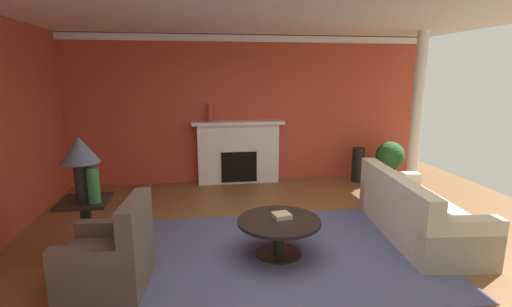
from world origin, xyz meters
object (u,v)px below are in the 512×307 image
Objects in this scene: vase_tall_corner at (358,165)px; vase_on_side_table at (94,185)px; armchair_near_window at (110,260)px; table_lamp at (80,156)px; sofa at (415,215)px; potted_plant at (390,158)px; vase_mantel_left at (210,113)px; fireplace at (238,154)px; side_table at (87,224)px; coffee_table at (279,229)px.

vase_on_side_table is (-4.37, -2.64, 0.55)m from vase_tall_corner.
table_lamp is at bearing 118.37° from armchair_near_window.
sofa is at bearing 10.78° from armchair_near_window.
vase_tall_corner is 0.63m from potted_plant.
vase_mantel_left is at bearing 60.46° from table_lamp.
sofa is (2.08, -2.90, -0.29)m from fireplace.
side_table is (-4.20, 0.08, 0.10)m from sofa.
sofa is 2.18× the size of coffee_table.
vase_mantel_left is (-0.70, 3.12, 1.09)m from coffee_table.
vase_tall_corner is at bearing 165.97° from potted_plant.
fireplace is 2.43m from vase_tall_corner.
coffee_table is (0.15, -3.16, -0.25)m from fireplace.
table_lamp reaches higher than fireplace.
side_table is at bearing 178.92° from sofa.
sofa is 6.11× the size of vase_mantel_left.
fireplace is at bearing 5.16° from vase_mantel_left.
side_table is at bearing -150.85° from vase_tall_corner.
coffee_table is at bearing -8.65° from side_table.
coffee_table is at bearing -8.65° from table_lamp.
table_lamp is (-2.12, -2.82, 0.64)m from fireplace.
potted_plant is (5.12, 2.37, -0.73)m from table_lamp.
vase_on_side_table reaches higher than armchair_near_window.
potted_plant is at bearing 34.03° from armchair_near_window.
armchair_near_window is at bearing -61.63° from table_lamp.
side_table is at bearing -119.54° from vase_mantel_left.
side_table is 0.93× the size of table_lamp.
sofa is at bearing -97.07° from vase_tall_corner.
armchair_near_window is 5.66m from potted_plant.
vase_on_side_table is at bearing -116.16° from vase_mantel_left.
fireplace is at bearing 172.88° from vase_tall_corner.
vase_mantel_left is (-0.55, -0.05, 0.83)m from fireplace.
table_lamp is at bearing -155.15° from potted_plant.
coffee_table is (-1.93, -0.27, 0.04)m from sofa.
table_lamp is (0.00, 0.00, 0.82)m from side_table.
fireplace is 1.80× the size of coffee_table.
sofa is 2.62m from potted_plant.
coffee_table is 1.43× the size of vase_tall_corner.
vase_mantel_left is at bearing -174.84° from fireplace.
vase_tall_corner is (2.40, -0.30, -0.24)m from fireplace.
fireplace reaches higher than vase_tall_corner.
vase_mantel_left is (1.14, 3.57, 1.12)m from armchair_near_window.
vase_mantel_left is at bearing 173.57° from potted_plant.
coffee_table is 2.45× the size of vase_on_side_table.
armchair_near_window is 0.94m from vase_on_side_table.
vase_tall_corner is (0.32, 2.60, 0.05)m from sofa.
potted_plant is (2.85, 2.72, 0.16)m from coffee_table.
vase_tall_corner is (4.09, 3.32, 0.04)m from armchair_near_window.
armchair_near_window reaches higher than potted_plant.
potted_plant reaches higher than vase_tall_corner.
table_lamp is 5.69m from potted_plant.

